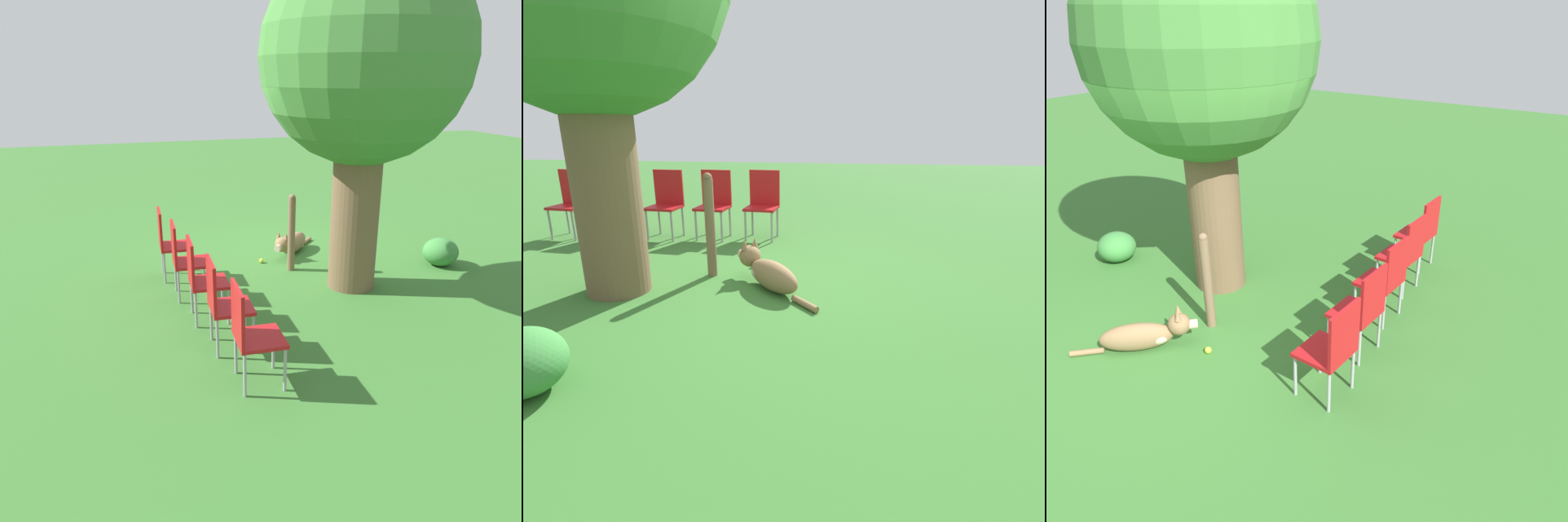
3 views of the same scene
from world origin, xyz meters
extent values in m
plane|color=#38702D|center=(0.00, 0.00, 0.00)|extent=(30.00, 30.00, 0.00)
cylinder|color=brown|center=(-0.36, 0.99, 1.07)|extent=(0.60, 0.60, 2.15)
sphere|color=#427F38|center=(-0.36, 0.99, 2.82)|extent=(2.45, 2.45, 2.45)
ellipsoid|color=olive|center=(-0.13, -0.51, 0.15)|extent=(0.69, 0.68, 0.29)
ellipsoid|color=#C6B293|center=(0.01, -0.37, 0.13)|extent=(0.32, 0.32, 0.18)
sphere|color=olive|center=(0.17, -0.21, 0.24)|extent=(0.32, 0.32, 0.23)
cylinder|color=#C6B293|center=(0.27, -0.12, 0.23)|extent=(0.14, 0.14, 0.10)
cone|color=olive|center=(0.13, -0.17, 0.38)|extent=(0.07, 0.07, 0.10)
cone|color=olive|center=(0.22, -0.26, 0.38)|extent=(0.07, 0.07, 0.10)
cylinder|color=olive|center=(-0.48, -0.86, 0.03)|extent=(0.28, 0.27, 0.06)
cylinder|color=brown|center=(0.19, 0.22, 0.52)|extent=(0.10, 0.10, 1.04)
sphere|color=brown|center=(0.19, 0.22, 1.05)|extent=(0.09, 0.09, 0.09)
cube|color=#B21419|center=(1.78, -0.01, 0.44)|extent=(0.44, 0.46, 0.04)
cube|color=#B21419|center=(1.97, -0.02, 0.71)|extent=(0.06, 0.44, 0.50)
cylinder|color=#99999E|center=(1.59, -0.19, 0.21)|extent=(0.03, 0.03, 0.43)
cylinder|color=#99999E|center=(1.61, 0.19, 0.21)|extent=(0.03, 0.03, 0.43)
cylinder|color=#99999E|center=(1.95, -0.21, 0.21)|extent=(0.03, 0.03, 0.43)
cylinder|color=#99999E|center=(1.97, 0.17, 0.21)|extent=(0.03, 0.03, 0.43)
cube|color=#B21419|center=(1.70, 0.69, 0.44)|extent=(0.44, 0.46, 0.04)
cube|color=#B21419|center=(1.89, 0.68, 0.71)|extent=(0.06, 0.44, 0.50)
cylinder|color=#99999E|center=(1.51, 0.51, 0.21)|extent=(0.03, 0.03, 0.43)
cylinder|color=#99999E|center=(1.53, 0.89, 0.21)|extent=(0.03, 0.03, 0.43)
cylinder|color=#99999E|center=(1.87, 0.49, 0.21)|extent=(0.03, 0.03, 0.43)
cylinder|color=#99999E|center=(1.89, 0.87, 0.21)|extent=(0.03, 0.03, 0.43)
cube|color=#B21419|center=(1.62, 1.38, 0.44)|extent=(0.44, 0.46, 0.04)
cube|color=#B21419|center=(1.81, 1.37, 0.71)|extent=(0.06, 0.44, 0.50)
cylinder|color=#99999E|center=(1.43, 1.20, 0.21)|extent=(0.03, 0.03, 0.43)
cylinder|color=#99999E|center=(1.45, 1.58, 0.21)|extent=(0.03, 0.03, 0.43)
cylinder|color=#99999E|center=(1.79, 1.18, 0.21)|extent=(0.03, 0.03, 0.43)
cylinder|color=#99999E|center=(1.81, 1.56, 0.21)|extent=(0.03, 0.03, 0.43)
cube|color=#B21419|center=(1.54, 2.08, 0.44)|extent=(0.44, 0.46, 0.04)
cube|color=#B21419|center=(1.73, 2.07, 0.71)|extent=(0.06, 0.44, 0.50)
cylinder|color=#99999E|center=(1.35, 1.90, 0.21)|extent=(0.03, 0.03, 0.43)
cylinder|color=#99999E|center=(1.37, 2.28, 0.21)|extent=(0.03, 0.03, 0.43)
cylinder|color=#99999E|center=(1.71, 1.88, 0.21)|extent=(0.03, 0.03, 0.43)
cylinder|color=#99999E|center=(1.73, 2.26, 0.21)|extent=(0.03, 0.03, 0.43)
cube|color=#B21419|center=(1.46, 2.77, 0.44)|extent=(0.44, 0.46, 0.04)
cube|color=#B21419|center=(1.65, 2.76, 0.71)|extent=(0.06, 0.44, 0.50)
cylinder|color=#99999E|center=(1.27, 2.59, 0.21)|extent=(0.03, 0.03, 0.43)
cylinder|color=#99999E|center=(1.29, 2.97, 0.21)|extent=(0.03, 0.03, 0.43)
cylinder|color=#99999E|center=(1.63, 2.57, 0.21)|extent=(0.03, 0.03, 0.43)
cylinder|color=#99999E|center=(1.65, 2.95, 0.21)|extent=(0.03, 0.03, 0.43)
sphere|color=#CCE033|center=(0.51, -0.17, 0.03)|extent=(0.07, 0.07, 0.07)
ellipsoid|color=#3D843D|center=(-1.96, 0.69, 0.20)|extent=(0.50, 0.50, 0.40)
camera|label=1|loc=(2.65, 6.56, 2.64)|focal=35.00mm
camera|label=2|loc=(-3.81, -1.17, 1.53)|focal=28.00mm
camera|label=3|loc=(3.63, -3.09, 3.16)|focal=35.00mm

